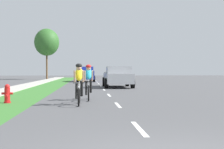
# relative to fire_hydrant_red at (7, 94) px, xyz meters

# --- Properties ---
(ground_plane) EXTENTS (120.00, 120.00, 0.00)m
(ground_plane) POSITION_rel_fire_hydrant_red_xyz_m (4.39, 11.25, -0.37)
(ground_plane) COLOR #4C4C4F
(grass_verge) EXTENTS (2.32, 70.00, 0.01)m
(grass_verge) POSITION_rel_fire_hydrant_red_xyz_m (0.00, 11.25, -0.37)
(grass_verge) COLOR #38722D
(grass_verge) RESTS_ON ground_plane
(sidewalk_concrete) EXTENTS (1.77, 70.00, 0.10)m
(sidewalk_concrete) POSITION_rel_fire_hydrant_red_xyz_m (-2.04, 11.25, -0.37)
(sidewalk_concrete) COLOR #B2ADA3
(sidewalk_concrete) RESTS_ON ground_plane
(lane_markings_center) EXTENTS (0.12, 53.13, 0.01)m
(lane_markings_center) POSITION_rel_fire_hydrant_red_xyz_m (4.39, 15.25, -0.37)
(lane_markings_center) COLOR white
(lane_markings_center) RESTS_ON ground_plane
(fire_hydrant_red) EXTENTS (0.44, 0.38, 0.76)m
(fire_hydrant_red) POSITION_rel_fire_hydrant_red_xyz_m (0.00, 0.00, 0.00)
(fire_hydrant_red) COLOR red
(fire_hydrant_red) RESTS_ON ground_plane
(cyclist_lead) EXTENTS (0.42, 1.72, 1.58)m
(cyclist_lead) POSITION_rel_fire_hydrant_red_xyz_m (2.91, -0.92, 0.44)
(cyclist_lead) COLOR black
(cyclist_lead) RESTS_ON ground_plane
(cyclist_trailing) EXTENTS (0.42, 1.72, 1.58)m
(cyclist_trailing) POSITION_rel_fire_hydrant_red_xyz_m (3.28, 0.91, 0.44)
(cyclist_trailing) COLOR black
(cyclist_trailing) RESTS_ON ground_plane
(pickup_silver) EXTENTS (2.22, 5.10, 1.64)m
(pickup_silver) POSITION_rel_fire_hydrant_red_xyz_m (5.64, 11.21, 0.46)
(pickup_silver) COLOR #A5A8AD
(pickup_silver) RESTS_ON ground_plane
(suv_blue) EXTENTS (2.15, 4.70, 1.79)m
(suv_blue) POSITION_rel_fire_hydrant_red_xyz_m (3.10, 24.00, 0.58)
(suv_blue) COLOR #23389E
(suv_blue) RESTS_ON ground_plane
(street_tree_far) EXTENTS (3.72, 3.72, 7.68)m
(street_tree_far) POSITION_rel_fire_hydrant_red_xyz_m (-2.85, 33.72, 5.24)
(street_tree_far) COLOR brown
(street_tree_far) RESTS_ON ground_plane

